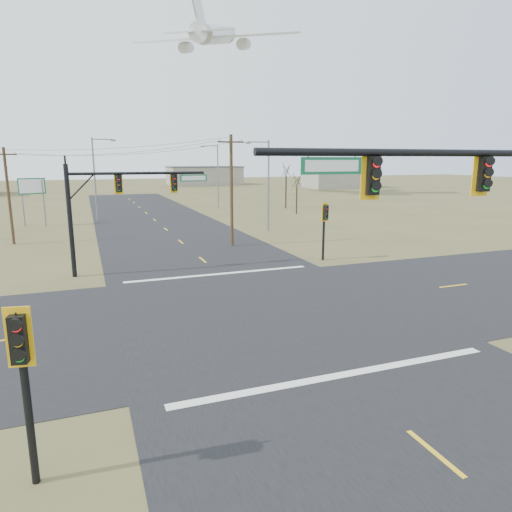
{
  "coord_description": "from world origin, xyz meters",
  "views": [
    {
      "loc": [
        -7.79,
        -19.95,
        7.25
      ],
      "look_at": [
        0.07,
        1.0,
        2.5
      ],
      "focal_mm": 32.0,
      "sensor_mm": 36.0,
      "label": 1
    }
  ],
  "objects_px": {
    "pedestal_signal_sw": "(21,358)",
    "utility_pole_far": "(9,194)",
    "mast_arm_near": "(493,206)",
    "mast_arm_far": "(119,195)",
    "highway_sign": "(32,192)",
    "bare_tree_c": "(297,180)",
    "streetlight_c": "(96,175)",
    "streetlight_b": "(217,173)",
    "streetlight_a": "(267,181)",
    "utility_pole_near": "(231,189)",
    "bare_tree_d": "(286,170)",
    "pedestal_signal_ne": "(325,218)"
  },
  "relations": [
    {
      "from": "streetlight_b",
      "to": "streetlight_c",
      "type": "relative_size",
      "value": 0.97
    },
    {
      "from": "utility_pole_near",
      "to": "pedestal_signal_ne",
      "type": "bearing_deg",
      "value": -59.49
    },
    {
      "from": "utility_pole_near",
      "to": "bare_tree_d",
      "type": "distance_m",
      "value": 31.38
    },
    {
      "from": "bare_tree_c",
      "to": "bare_tree_d",
      "type": "xyz_separation_m",
      "value": [
        1.56,
        7.01,
        1.22
      ]
    },
    {
      "from": "pedestal_signal_sw",
      "to": "highway_sign",
      "type": "xyz_separation_m",
      "value": [
        -3.8,
        45.41,
        0.65
      ]
    },
    {
      "from": "mast_arm_near",
      "to": "mast_arm_far",
      "type": "bearing_deg",
      "value": 129.13
    },
    {
      "from": "mast_arm_far",
      "to": "streetlight_a",
      "type": "xyz_separation_m",
      "value": [
        15.35,
        13.25,
        0.07
      ]
    },
    {
      "from": "pedestal_signal_ne",
      "to": "utility_pole_near",
      "type": "relative_size",
      "value": 0.46
    },
    {
      "from": "streetlight_c",
      "to": "bare_tree_c",
      "type": "relative_size",
      "value": 1.68
    },
    {
      "from": "streetlight_a",
      "to": "streetlight_b",
      "type": "xyz_separation_m",
      "value": [
        1.24,
        23.1,
        0.14
      ]
    },
    {
      "from": "bare_tree_d",
      "to": "pedestal_signal_sw",
      "type": "bearing_deg",
      "value": -119.55
    },
    {
      "from": "utility_pole_near",
      "to": "utility_pole_far",
      "type": "distance_m",
      "value": 19.12
    },
    {
      "from": "mast_arm_near",
      "to": "streetlight_b",
      "type": "bearing_deg",
      "value": 95.13
    },
    {
      "from": "streetlight_b",
      "to": "bare_tree_c",
      "type": "height_order",
      "value": "streetlight_b"
    },
    {
      "from": "mast_arm_near",
      "to": "pedestal_signal_sw",
      "type": "xyz_separation_m",
      "value": [
        -13.5,
        -0.59,
        -2.67
      ]
    },
    {
      "from": "mast_arm_near",
      "to": "highway_sign",
      "type": "xyz_separation_m",
      "value": [
        -17.3,
        44.81,
        -2.02
      ]
    },
    {
      "from": "utility_pole_near",
      "to": "bare_tree_c",
      "type": "relative_size",
      "value": 1.61
    },
    {
      "from": "mast_arm_far",
      "to": "pedestal_signal_sw",
      "type": "xyz_separation_m",
      "value": [
        -3.57,
        -19.92,
        -1.92
      ]
    },
    {
      "from": "pedestal_signal_sw",
      "to": "streetlight_b",
      "type": "distance_m",
      "value": 59.81
    },
    {
      "from": "pedestal_signal_sw",
      "to": "utility_pole_far",
      "type": "xyz_separation_m",
      "value": [
        -4.55,
        33.86,
        1.2
      ]
    },
    {
      "from": "mast_arm_far",
      "to": "utility_pole_far",
      "type": "distance_m",
      "value": 16.15
    },
    {
      "from": "mast_arm_near",
      "to": "pedestal_signal_sw",
      "type": "height_order",
      "value": "mast_arm_near"
    },
    {
      "from": "pedestal_signal_ne",
      "to": "highway_sign",
      "type": "xyz_separation_m",
      "value": [
        -21.41,
        26.81,
        0.67
      ]
    },
    {
      "from": "mast_arm_near",
      "to": "pedestal_signal_sw",
      "type": "distance_m",
      "value": 13.77
    },
    {
      "from": "highway_sign",
      "to": "bare_tree_d",
      "type": "bearing_deg",
      "value": -4.53
    },
    {
      "from": "highway_sign",
      "to": "streetlight_a",
      "type": "bearing_deg",
      "value": -45.17
    },
    {
      "from": "streetlight_b",
      "to": "streetlight_c",
      "type": "bearing_deg",
      "value": -125.16
    },
    {
      "from": "mast_arm_far",
      "to": "pedestal_signal_sw",
      "type": "height_order",
      "value": "mast_arm_far"
    },
    {
      "from": "pedestal_signal_sw",
      "to": "streetlight_a",
      "type": "height_order",
      "value": "streetlight_a"
    },
    {
      "from": "pedestal_signal_ne",
      "to": "bare_tree_c",
      "type": "distance_m",
      "value": 29.27
    },
    {
      "from": "utility_pole_far",
      "to": "bare_tree_d",
      "type": "bearing_deg",
      "value": 28.76
    },
    {
      "from": "streetlight_a",
      "to": "utility_pole_far",
      "type": "bearing_deg",
      "value": 178.73
    },
    {
      "from": "highway_sign",
      "to": "bare_tree_c",
      "type": "height_order",
      "value": "bare_tree_c"
    },
    {
      "from": "streetlight_b",
      "to": "bare_tree_c",
      "type": "distance_m",
      "value": 13.34
    },
    {
      "from": "highway_sign",
      "to": "mast_arm_far",
      "type": "bearing_deg",
      "value": -90.72
    },
    {
      "from": "streetlight_a",
      "to": "bare_tree_d",
      "type": "bearing_deg",
      "value": 61.13
    },
    {
      "from": "pedestal_signal_ne",
      "to": "bare_tree_d",
      "type": "bearing_deg",
      "value": 56.51
    },
    {
      "from": "streetlight_a",
      "to": "streetlight_b",
      "type": "distance_m",
      "value": 23.14
    },
    {
      "from": "utility_pole_near",
      "to": "streetlight_a",
      "type": "bearing_deg",
      "value": 49.14
    },
    {
      "from": "utility_pole_far",
      "to": "bare_tree_c",
      "type": "relative_size",
      "value": 1.44
    },
    {
      "from": "mast_arm_near",
      "to": "utility_pole_near",
      "type": "bearing_deg",
      "value": 102.99
    },
    {
      "from": "mast_arm_far",
      "to": "utility_pole_near",
      "type": "xyz_separation_m",
      "value": [
        9.46,
        6.43,
        -0.25
      ]
    },
    {
      "from": "bare_tree_d",
      "to": "streetlight_b",
      "type": "bearing_deg",
      "value": 160.33
    },
    {
      "from": "mast_arm_far",
      "to": "streetlight_a",
      "type": "relative_size",
      "value": 0.97
    },
    {
      "from": "bare_tree_c",
      "to": "streetlight_c",
      "type": "bearing_deg",
      "value": 179.32
    },
    {
      "from": "highway_sign",
      "to": "streetlight_c",
      "type": "xyz_separation_m",
      "value": [
        6.78,
        0.67,
        1.65
      ]
    },
    {
      "from": "streetlight_c",
      "to": "utility_pole_far",
      "type": "bearing_deg",
      "value": -142.19
    },
    {
      "from": "mast_arm_far",
      "to": "streetlight_c",
      "type": "relative_size",
      "value": 0.91
    },
    {
      "from": "highway_sign",
      "to": "streetlight_b",
      "type": "distance_m",
      "value": 26.35
    },
    {
      "from": "bare_tree_c",
      "to": "bare_tree_d",
      "type": "bearing_deg",
      "value": 77.45
    }
  ]
}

